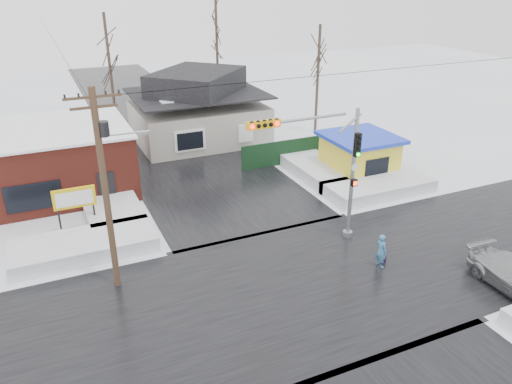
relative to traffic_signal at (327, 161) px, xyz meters
name	(u,v)px	position (x,y,z in m)	size (l,w,h in m)	color
ground	(310,283)	(-2.43, -2.97, -4.54)	(120.00, 120.00, 0.00)	white
road_ns	(310,283)	(-2.43, -2.97, -4.53)	(10.00, 120.00, 0.02)	black
road_ew	(310,283)	(-2.43, -2.97, -4.53)	(120.00, 10.00, 0.02)	black
snowbank_nw	(84,246)	(-11.43, 4.03, -4.14)	(7.00, 3.00, 0.80)	white
snowbank_ne	(378,187)	(6.57, 4.03, -4.14)	(7.00, 3.00, 0.80)	white
snowbank_nside_w	(109,200)	(-9.43, 9.03, -4.14)	(3.00, 8.00, 0.80)	white
snowbank_nside_e	(312,166)	(4.57, 9.03, -4.14)	(3.00, 8.00, 0.80)	white
traffic_signal	(327,161)	(0.00, 0.00, 0.00)	(6.05, 0.68, 7.00)	gray
utility_pole	(106,181)	(-10.36, 0.53, 0.57)	(3.15, 0.44, 9.00)	#382619
brick_building	(29,162)	(-13.43, 13.03, -2.46)	(12.20, 8.20, 4.12)	maroon
marquee_sign	(74,199)	(-11.43, 6.53, -2.62)	(2.20, 0.21, 2.55)	black
house	(198,109)	(-0.43, 19.03, -1.92)	(10.40, 8.40, 5.76)	#AAA59A
kiosk	(359,155)	(7.07, 7.03, -3.08)	(4.60, 4.60, 2.88)	yellow
fence	(292,151)	(4.07, 11.03, -3.64)	(8.00, 0.12, 1.80)	black
tree_far_left	(107,39)	(-6.43, 23.03, 3.41)	(3.00, 3.00, 10.00)	#332821
tree_far_mid	(216,12)	(3.57, 25.03, 5.00)	(3.00, 3.00, 12.00)	#332821
tree_far_right	(319,48)	(9.57, 17.03, 2.62)	(3.00, 3.00, 9.00)	#332821
pedestrian	(381,251)	(1.31, -3.09, -3.68)	(0.63, 0.41, 1.71)	teal
shopping_bag	(383,260)	(1.63, -2.96, -4.36)	(0.28, 0.12, 0.35)	black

